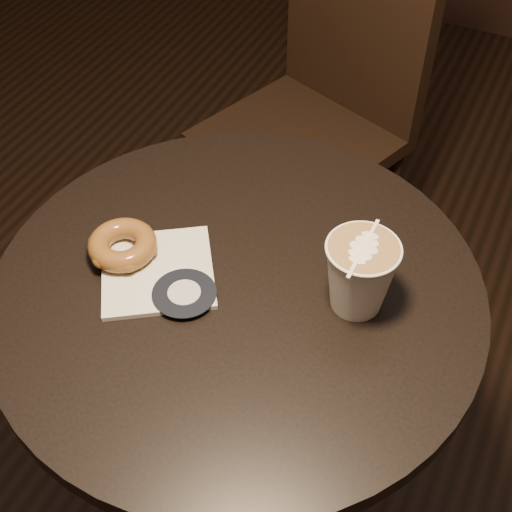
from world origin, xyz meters
name	(u,v)px	position (x,y,z in m)	size (l,w,h in m)	color
cafe_table	(240,364)	(0.00, 0.00, 0.55)	(0.70, 0.70, 0.75)	black
chair	(328,86)	(-0.16, 0.78, 0.57)	(0.51, 0.51, 1.01)	black
pastry_bag	(158,271)	(-0.11, -0.03, 0.75)	(0.16, 0.16, 0.01)	silver
doughnut	(122,245)	(-0.17, -0.02, 0.77)	(0.10, 0.10, 0.03)	brown
latte_cup	(359,276)	(0.16, 0.04, 0.81)	(0.10, 0.10, 0.11)	silver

